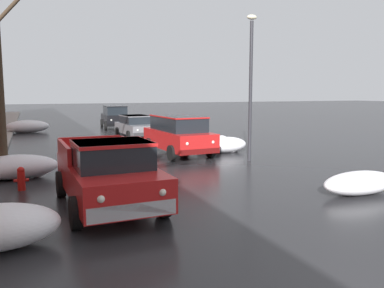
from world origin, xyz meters
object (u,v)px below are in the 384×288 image
at_px(suv_red_parked_kerbside_close, 178,134).
at_px(street_lamp_post, 251,81).
at_px(sedan_grey_parked_kerbside_mid, 136,126).
at_px(fire_hydrant, 21,179).
at_px(suv_black_parked_far_down_block, 115,116).
at_px(pickup_truck_red_approaching_near_lane, 108,173).

bearing_deg(suv_red_parked_kerbside_close, street_lamp_post, -50.70).
xyz_separation_m(suv_red_parked_kerbside_close, sedan_grey_parked_kerbside_mid, (-0.03, 7.65, -0.24)).
xyz_separation_m(sedan_grey_parked_kerbside_mid, fire_hydrant, (-6.64, -12.14, -0.40)).
relative_size(suv_red_parked_kerbside_close, fire_hydrant, 6.53).
bearing_deg(fire_hydrant, suv_black_parked_far_down_block, 70.59).
distance_m(suv_red_parked_kerbside_close, fire_hydrant, 8.07).
distance_m(pickup_truck_red_approaching_near_lane, suv_red_parked_kerbside_close, 8.57).
distance_m(suv_red_parked_kerbside_close, sedan_grey_parked_kerbside_mid, 7.65).
relative_size(suv_red_parked_kerbside_close, street_lamp_post, 0.77).
bearing_deg(street_lamp_post, suv_red_parked_kerbside_close, 129.30).
relative_size(suv_red_parked_kerbside_close, suv_black_parked_far_down_block, 1.01).
relative_size(suv_black_parked_far_down_block, fire_hydrant, 6.48).
relative_size(sedan_grey_parked_kerbside_mid, fire_hydrant, 6.14).
bearing_deg(street_lamp_post, pickup_truck_red_approaching_near_lane, -146.41).
bearing_deg(fire_hydrant, sedan_grey_parked_kerbside_mid, 61.30).
distance_m(pickup_truck_red_approaching_near_lane, suv_black_parked_far_down_block, 22.31).
xyz_separation_m(suv_black_parked_far_down_block, street_lamp_post, (2.16, -17.29, 2.38)).
height_order(pickup_truck_red_approaching_near_lane, suv_red_parked_kerbside_close, suv_red_parked_kerbside_close).
distance_m(sedan_grey_parked_kerbside_mid, fire_hydrant, 13.84).
bearing_deg(pickup_truck_red_approaching_near_lane, suv_black_parked_far_down_block, 77.95).
relative_size(pickup_truck_red_approaching_near_lane, street_lamp_post, 0.82).
bearing_deg(suv_red_parked_kerbside_close, suv_black_parked_far_down_block, 89.81).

